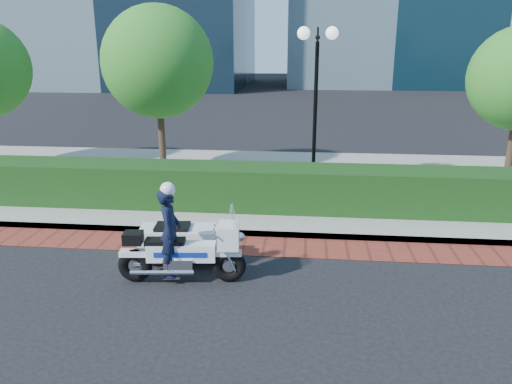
# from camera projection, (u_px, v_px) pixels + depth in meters

# --- Properties ---
(ground) EXTENTS (120.00, 120.00, 0.00)m
(ground) POSITION_uv_depth(u_px,v_px,m) (257.00, 280.00, 8.70)
(ground) COLOR black
(ground) RESTS_ON ground
(brick_strip) EXTENTS (60.00, 1.00, 0.01)m
(brick_strip) POSITION_uv_depth(u_px,v_px,m) (264.00, 246.00, 10.13)
(brick_strip) COLOR maroon
(brick_strip) RESTS_ON ground
(sidewalk) EXTENTS (60.00, 8.00, 0.15)m
(sidewalk) POSITION_uv_depth(u_px,v_px,m) (277.00, 183.00, 14.40)
(sidewalk) COLOR gray
(sidewalk) RESTS_ON ground
(hedge_main) EXTENTS (18.00, 1.20, 1.00)m
(hedge_main) POSITION_uv_depth(u_px,v_px,m) (272.00, 187.00, 11.94)
(hedge_main) COLOR black
(hedge_main) RESTS_ON sidewalk
(lamppost) EXTENTS (1.02, 0.70, 4.21)m
(lamppost) POSITION_uv_depth(u_px,v_px,m) (316.00, 84.00, 12.71)
(lamppost) COLOR black
(lamppost) RESTS_ON sidewalk
(tree_b) EXTENTS (3.20, 3.20, 4.89)m
(tree_b) POSITION_uv_depth(u_px,v_px,m) (158.00, 62.00, 14.24)
(tree_b) COLOR #332319
(tree_b) RESTS_ON sidewalk
(police_motorcycle) EXTENTS (2.22, 1.57, 1.79)m
(police_motorcycle) POSITION_uv_depth(u_px,v_px,m) (179.00, 241.00, 8.80)
(police_motorcycle) COLOR black
(police_motorcycle) RESTS_ON ground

